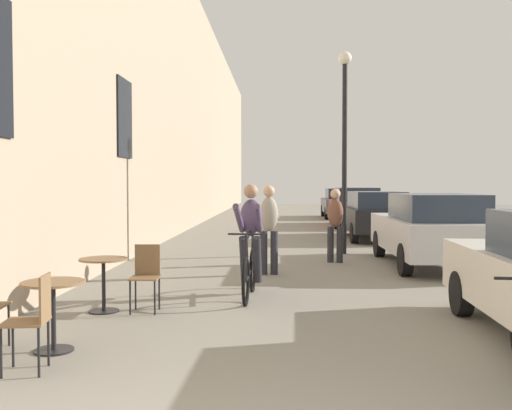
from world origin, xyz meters
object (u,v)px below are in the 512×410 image
at_px(cafe_table_near, 53,301).
at_px(street_lamp, 345,126).
at_px(cafe_chair_mid_toward_street, 146,273).
at_px(pedestrian_near, 269,224).
at_px(cafe_chair_near_toward_wall, 34,316).
at_px(cyclist_on_bicycle, 250,243).
at_px(pedestrian_mid, 335,221).
at_px(parked_car_fourth, 355,206).
at_px(cafe_table_mid, 104,273).
at_px(parked_car_second, 431,229).
at_px(parked_car_third, 374,214).
at_px(parked_car_fifth, 341,203).

relative_size(cafe_table_near, street_lamp, 0.15).
distance_m(cafe_chair_mid_toward_street, pedestrian_near, 3.56).
xyz_separation_m(cafe_chair_near_toward_wall, cyclist_on_bicycle, (1.79, 3.61, 0.29)).
height_order(cafe_chair_mid_toward_street, pedestrian_mid, pedestrian_mid).
bearing_deg(parked_car_fourth, cafe_table_mid, -109.20).
height_order(cafe_table_near, parked_car_second, parked_car_second).
xyz_separation_m(cafe_chair_mid_toward_street, pedestrian_mid, (3.01, 4.87, 0.38)).
xyz_separation_m(cafe_table_near, parked_car_second, (5.45, 6.23, 0.26)).
distance_m(parked_car_third, parked_car_fifth, 10.77).
xyz_separation_m(cafe_chair_mid_toward_street, parked_car_fifth, (4.84, 20.90, 0.24)).
distance_m(parked_car_third, parked_car_fourth, 5.25).
distance_m(cafe_table_near, parked_car_fifth, 23.41).
height_order(cafe_chair_mid_toward_street, parked_car_second, parked_car_second).
height_order(parked_car_second, parked_car_fourth, parked_car_fourth).
height_order(cafe_chair_near_toward_wall, pedestrian_near, pedestrian_near).
bearing_deg(parked_car_fourth, cyclist_on_bicycle, -103.67).
bearing_deg(cafe_chair_near_toward_wall, parked_car_third, 67.87).
bearing_deg(cafe_table_mid, parked_car_third, 62.74).
xyz_separation_m(cyclist_on_bicycle, pedestrian_mid, (1.66, 3.79, 0.09)).
bearing_deg(parked_car_fifth, cyclist_on_bicycle, -99.98).
relative_size(cafe_table_near, parked_car_fifth, 0.17).
bearing_deg(cafe_chair_mid_toward_street, street_lamp, 62.23).
distance_m(pedestrian_mid, parked_car_third, 5.53).
height_order(cyclist_on_bicycle, pedestrian_near, cyclist_on_bicycle).
bearing_deg(cafe_chair_near_toward_wall, cafe_chair_mid_toward_street, 80.05).
xyz_separation_m(parked_car_third, parked_car_fifth, (0.13, 10.77, -0.00)).
height_order(street_lamp, parked_car_fifth, street_lamp).
bearing_deg(pedestrian_mid, pedestrian_near, -129.33).
bearing_deg(pedestrian_mid, parked_car_fourth, 80.18).
height_order(cafe_table_near, parked_car_fourth, parked_car_fourth).
distance_m(parked_car_second, parked_car_fourth, 11.03).
bearing_deg(pedestrian_near, cafe_table_mid, -123.73).
relative_size(pedestrian_near, parked_car_third, 0.40).
height_order(pedestrian_near, street_lamp, street_lamp).
distance_m(cafe_chair_near_toward_wall, cafe_table_mid, 2.45).
relative_size(pedestrian_near, parked_car_fifth, 0.41).
relative_size(cafe_chair_near_toward_wall, parked_car_third, 0.21).
bearing_deg(cafe_chair_mid_toward_street, cafe_table_near, -105.40).
bearing_deg(street_lamp, cafe_chair_near_toward_wall, -113.14).
distance_m(cafe_table_near, pedestrian_mid, 7.63).
distance_m(cafe_chair_near_toward_wall, cafe_chair_mid_toward_street, 2.56).
bearing_deg(cafe_table_mid, pedestrian_near, 56.27).
height_order(parked_car_second, parked_car_third, parked_car_second).
bearing_deg(cafe_chair_near_toward_wall, parked_car_fifth, 77.30).
xyz_separation_m(cyclist_on_bicycle, parked_car_third, (3.35, 9.05, -0.05)).
relative_size(cafe_table_near, parked_car_fourth, 0.16).
height_order(cyclist_on_bicycle, parked_car_third, cyclist_on_bicycle).
xyz_separation_m(cafe_table_near, parked_car_fifth, (5.36, 22.78, 0.24)).
bearing_deg(cafe_chair_near_toward_wall, cafe_table_near, 96.70).
xyz_separation_m(street_lamp, parked_car_fourth, (1.45, 8.98, -2.31)).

